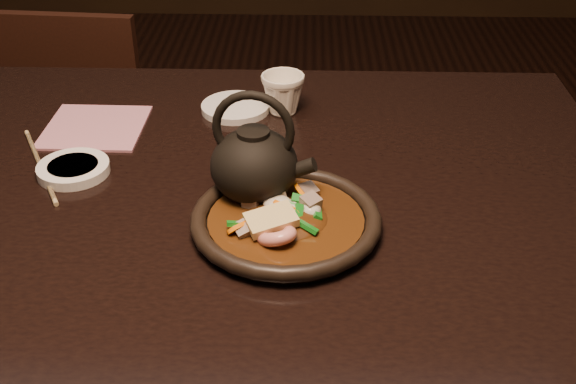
{
  "coord_description": "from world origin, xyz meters",
  "views": [
    {
      "loc": [
        0.32,
        -0.87,
        1.3
      ],
      "look_at": [
        0.3,
        -0.07,
        0.8
      ],
      "focal_mm": 45.0,
      "sensor_mm": 36.0,
      "label": 1
    }
  ],
  "objects_px": {
    "chair": "(91,142)",
    "teapot": "(255,162)",
    "tea_cup": "(283,92)",
    "plate": "(286,221)",
    "table": "(90,234)"
  },
  "relations": [
    {
      "from": "chair",
      "to": "tea_cup",
      "type": "bearing_deg",
      "value": 142.1
    },
    {
      "from": "table",
      "to": "plate",
      "type": "xyz_separation_m",
      "value": [
        0.3,
        -0.09,
        0.09
      ]
    },
    {
      "from": "plate",
      "to": "table",
      "type": "bearing_deg",
      "value": 163.95
    },
    {
      "from": "teapot",
      "to": "chair",
      "type": "bearing_deg",
      "value": 130.99
    },
    {
      "from": "teapot",
      "to": "table",
      "type": "bearing_deg",
      "value": -175.32
    },
    {
      "from": "chair",
      "to": "plate",
      "type": "distance_m",
      "value": 1.01
    },
    {
      "from": "plate",
      "to": "tea_cup",
      "type": "bearing_deg",
      "value": 92.68
    },
    {
      "from": "plate",
      "to": "chair",
      "type": "bearing_deg",
      "value": 122.83
    },
    {
      "from": "table",
      "to": "tea_cup",
      "type": "bearing_deg",
      "value": 43.45
    },
    {
      "from": "chair",
      "to": "tea_cup",
      "type": "xyz_separation_m",
      "value": [
        0.5,
        -0.45,
        0.35
      ]
    },
    {
      "from": "plate",
      "to": "tea_cup",
      "type": "distance_m",
      "value": 0.35
    },
    {
      "from": "table",
      "to": "teapot",
      "type": "distance_m",
      "value": 0.29
    },
    {
      "from": "chair",
      "to": "teapot",
      "type": "distance_m",
      "value": 0.95
    },
    {
      "from": "table",
      "to": "teapot",
      "type": "relative_size",
      "value": 9.8
    },
    {
      "from": "table",
      "to": "chair",
      "type": "relative_size",
      "value": 1.99
    }
  ]
}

